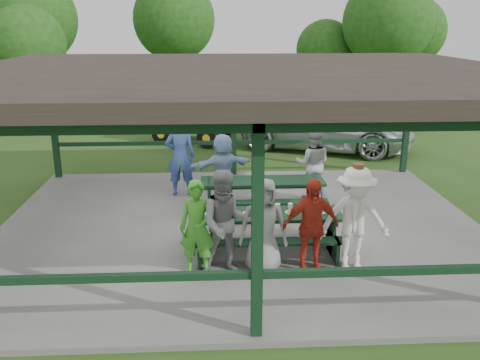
{
  "coord_description": "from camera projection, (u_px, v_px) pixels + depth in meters",
  "views": [
    {
      "loc": [
        -0.53,
        -9.76,
        4.17
      ],
      "look_at": [
        -0.04,
        -0.3,
        1.2
      ],
      "focal_mm": 38.0,
      "sensor_mm": 36.0,
      "label": 1
    }
  ],
  "objects": [
    {
      "name": "farm_trailer",
      "position": [
        193.0,
        124.0,
        18.17
      ],
      "size": [
        3.69,
        2.49,
        1.31
      ],
      "rotation": [
        0.0,
        0.0,
        -0.41
      ],
      "color": "navy",
      "rests_on": "ground"
    },
    {
      "name": "pavilion_structure",
      "position": [
        241.0,
        77.0,
        9.62
      ],
      "size": [
        10.6,
        8.6,
        3.24
      ],
      "color": "black",
      "rests_on": "concrete_slab"
    },
    {
      "name": "concrete_slab",
      "position": [
        241.0,
        228.0,
        10.56
      ],
      "size": [
        10.0,
        8.0,
        0.1
      ],
      "primitive_type": "cube",
      "color": "slate",
      "rests_on": "ground"
    },
    {
      "name": "picnic_table_far",
      "position": [
        262.0,
        192.0,
        11.19
      ],
      "size": [
        2.7,
        1.39,
        0.75
      ],
      "color": "black",
      "rests_on": "concrete_slab"
    },
    {
      "name": "tree_mid",
      "position": [
        325.0,
        50.0,
        23.79
      ],
      "size": [
        2.74,
        2.74,
        4.28
      ],
      "color": "black",
      "rests_on": "ground"
    },
    {
      "name": "ground",
      "position": [
        241.0,
        231.0,
        10.57
      ],
      "size": [
        90.0,
        90.0,
        0.0
      ],
      "primitive_type": "plane",
      "color": "#2A4F18",
      "rests_on": "ground"
    },
    {
      "name": "tree_left",
      "position": [
        174.0,
        20.0,
        24.91
      ],
      "size": [
        4.01,
        4.01,
        6.26
      ],
      "color": "black",
      "rests_on": "ground"
    },
    {
      "name": "tree_edge_left",
      "position": [
        27.0,
        44.0,
        20.58
      ],
      "size": [
        3.1,
        3.1,
        4.85
      ],
      "color": "black",
      "rests_on": "ground"
    },
    {
      "name": "contestant_white_fedora",
      "position": [
        355.0,
        219.0,
        8.46
      ],
      "size": [
        1.2,
        0.71,
        1.88
      ],
      "rotation": [
        0.0,
        0.0,
        -0.03
      ],
      "color": "white",
      "rests_on": "concrete_slab"
    },
    {
      "name": "contestant_green",
      "position": [
        197.0,
        228.0,
        8.34
      ],
      "size": [
        0.64,
        0.47,
        1.63
      ],
      "primitive_type": "imported",
      "rotation": [
        0.0,
        0.0,
        -0.14
      ],
      "color": "green",
      "rests_on": "concrete_slab"
    },
    {
      "name": "contestant_grey_left",
      "position": [
        226.0,
        224.0,
        8.3
      ],
      "size": [
        0.96,
        0.8,
        1.81
      ],
      "primitive_type": "imported",
      "rotation": [
        0.0,
        0.0,
        0.13
      ],
      "color": "gray",
      "rests_on": "concrete_slab"
    },
    {
      "name": "tree_far_right",
      "position": [
        412.0,
        32.0,
        26.11
      ],
      "size": [
        3.46,
        3.46,
        5.41
      ],
      "color": "black",
      "rests_on": "ground"
    },
    {
      "name": "spectator_lblue",
      "position": [
        223.0,
        168.0,
        11.8
      ],
      "size": [
        1.58,
        0.96,
        1.63
      ],
      "primitive_type": "imported",
      "rotation": [
        0.0,
        0.0,
        3.48
      ],
      "color": "#8BAAD7",
      "rests_on": "concrete_slab"
    },
    {
      "name": "spectator_blue",
      "position": [
        180.0,
        156.0,
        12.19
      ],
      "size": [
        0.72,
        0.48,
        1.96
      ],
      "primitive_type": "imported",
      "rotation": [
        0.0,
        0.0,
        3.15
      ],
      "color": "#3B549B",
      "rests_on": "concrete_slab"
    },
    {
      "name": "tree_far_left",
      "position": [
        32.0,
        19.0,
        23.1
      ],
      "size": [
        4.04,
        4.04,
        6.31
      ],
      "color": "black",
      "rests_on": "ground"
    },
    {
      "name": "pickup_truck",
      "position": [
        327.0,
        125.0,
        17.21
      ],
      "size": [
        6.31,
        4.56,
        1.59
      ],
      "primitive_type": "imported",
      "rotation": [
        0.0,
        0.0,
        1.2
      ],
      "color": "silver",
      "rests_on": "ground"
    },
    {
      "name": "picnic_table_near",
      "position": [
        265.0,
        227.0,
        9.27
      ],
      "size": [
        2.75,
        1.39,
        0.75
      ],
      "color": "black",
      "rests_on": "concrete_slab"
    },
    {
      "name": "tree_right",
      "position": [
        388.0,
        22.0,
        21.88
      ],
      "size": [
        3.91,
        3.91,
        6.11
      ],
      "color": "black",
      "rests_on": "ground"
    },
    {
      "name": "contestant_grey_mid",
      "position": [
        263.0,
        226.0,
        8.41
      ],
      "size": [
        0.86,
        0.61,
        1.64
      ],
      "primitive_type": "imported",
      "rotation": [
        0.0,
        0.0,
        -0.12
      ],
      "color": "gray",
      "rests_on": "concrete_slab"
    },
    {
      "name": "spectator_grey",
      "position": [
        313.0,
        164.0,
        12.0
      ],
      "size": [
        0.94,
        0.79,
        1.7
      ],
      "primitive_type": "imported",
      "rotation": [
        0.0,
        0.0,
        2.94
      ],
      "color": "#9C9C9E",
      "rests_on": "concrete_slab"
    },
    {
      "name": "contestant_red",
      "position": [
        311.0,
        226.0,
        8.41
      ],
      "size": [
        1.02,
        0.56,
        1.65
      ],
      "primitive_type": "imported",
      "rotation": [
        0.0,
        0.0,
        0.16
      ],
      "color": "#B72D1D",
      "rests_on": "concrete_slab"
    },
    {
      "name": "table_setting",
      "position": [
        269.0,
        210.0,
        9.22
      ],
      "size": [
        2.26,
        0.45,
        0.1
      ],
      "color": "white",
      "rests_on": "picnic_table_near"
    }
  ]
}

